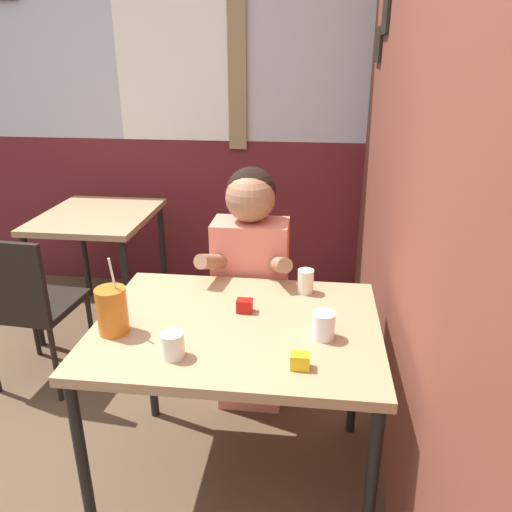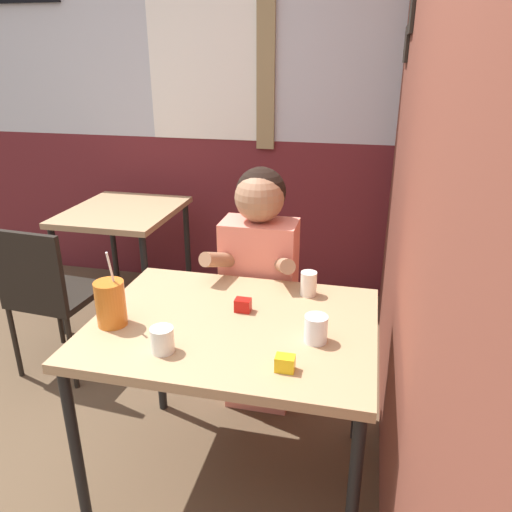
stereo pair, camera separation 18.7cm
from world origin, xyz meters
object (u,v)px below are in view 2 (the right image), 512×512
Objects in this scene: background_table at (124,223)px; person_seated at (259,285)px; main_table at (233,338)px; cocktail_pitcher at (111,303)px; chair_near_window at (48,290)px.

person_seated is (1.05, -0.71, -0.00)m from background_table.
main_table is 0.46m from cocktail_pitcher.
background_table is at bearing 87.10° from chair_near_window.
cocktail_pitcher is at bearing -121.85° from person_seated.
person_seated reaches higher than chair_near_window.
chair_near_window is 0.72× the size of person_seated.
cocktail_pitcher is (0.74, -0.64, 0.33)m from chair_near_window.
main_table is 0.53m from person_seated.
background_table is 0.74m from chair_near_window.
cocktail_pitcher is at bearing -164.96° from main_table.
main_table is at bearing -49.24° from background_table.
chair_near_window reaches higher than background_table.
main_table is at bearing 15.04° from cocktail_pitcher.
main_table is 1.34× the size of background_table.
main_table is 0.86× the size of person_seated.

